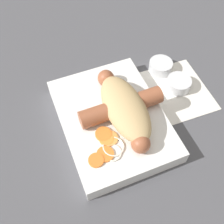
{
  "coord_description": "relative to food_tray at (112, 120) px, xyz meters",
  "views": [
    {
      "loc": [
        0.26,
        -0.11,
        0.45
      ],
      "look_at": [
        0.0,
        0.0,
        0.04
      ],
      "focal_mm": 45.0,
      "sensor_mm": 36.0,
      "label": 1
    }
  ],
  "objects": [
    {
      "name": "napkin",
      "position": [
        -0.03,
        0.14,
        -0.01
      ],
      "size": [
        0.15,
        0.15,
        0.0
      ],
      "color": "white",
      "rests_on": "ground_plane"
    },
    {
      "name": "pickled_veggies",
      "position": [
        0.06,
        -0.03,
        0.02
      ],
      "size": [
        0.08,
        0.07,
        0.0
      ],
      "color": "orange",
      "rests_on": "food_tray"
    },
    {
      "name": "condiment_cup_far",
      "position": [
        -0.09,
        0.15,
        -0.0
      ],
      "size": [
        0.05,
        0.05,
        0.02
      ],
      "color": "silver",
      "rests_on": "ground_plane"
    },
    {
      "name": "ground_plane",
      "position": [
        0.0,
        0.0,
        -0.02
      ],
      "size": [
        3.0,
        3.0,
        0.0
      ],
      "primitive_type": "plane",
      "color": "#4C4C51"
    },
    {
      "name": "food_tray",
      "position": [
        0.0,
        0.0,
        0.0
      ],
      "size": [
        0.24,
        0.18,
        0.03
      ],
      "color": "white",
      "rests_on": "ground_plane"
    },
    {
      "name": "sausage",
      "position": [
        0.0,
        0.02,
        0.03
      ],
      "size": [
        0.19,
        0.15,
        0.03
      ],
      "color": "#9E5638",
      "rests_on": "food_tray"
    },
    {
      "name": "bread_roll",
      "position": [
        0.01,
        0.02,
        0.04
      ],
      "size": [
        0.15,
        0.07,
        0.04
      ],
      "color": "tan",
      "rests_on": "food_tray"
    },
    {
      "name": "condiment_cup_near",
      "position": [
        -0.03,
        0.16,
        -0.0
      ],
      "size": [
        0.05,
        0.05,
        0.02
      ],
      "color": "silver",
      "rests_on": "ground_plane"
    }
  ]
}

